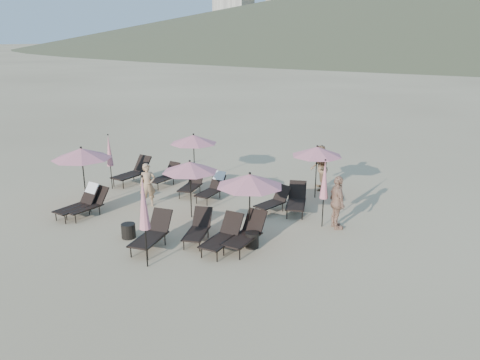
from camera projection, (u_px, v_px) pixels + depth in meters
The scene contains 27 objects.
ground at pixel (182, 244), 14.03m from camera, with size 800.00×800.00×0.00m, color #D6BA8C.
hotel_skyline at pixel (304, 6), 278.74m from camera, with size 109.00×82.00×55.00m.
lounger_0 at pixel (80, 202), 16.24m from camera, with size 0.78×1.69×1.02m.
lounger_1 at pixel (89, 204), 16.21m from camera, with size 0.83×1.65×0.91m.
lounger_2 at pixel (152, 233), 13.72m from camera, with size 0.88×1.76×0.97m.
lounger_3 at pixel (198, 228), 14.18m from camera, with size 0.97×1.63×0.88m.
lounger_4 at pixel (223, 235), 13.58m from camera, with size 0.67×1.66×0.94m.
lounger_5 at pixel (246, 233), 13.70m from camera, with size 0.76×1.74×0.98m.
lounger_6 at pixel (133, 172), 19.88m from camera, with size 0.90×1.89×1.05m.
lounger_7 at pixel (165, 176), 19.57m from camera, with size 0.75×1.57×0.87m.
lounger_8 at pixel (192, 184), 18.48m from camera, with size 0.83×1.60×0.88m.
lounger_9 at pixel (213, 187), 17.91m from camera, with size 0.60×1.55×0.96m.
lounger_10 at pixel (274, 201), 16.62m from camera, with size 0.96×1.56×0.84m.
lounger_11 at pixel (296, 200), 16.56m from camera, with size 1.07×1.76×0.95m.
umbrella_open_0 at pixel (81, 154), 16.60m from camera, with size 2.11×2.11×2.27m.
umbrella_open_1 at pixel (190, 167), 15.64m from camera, with size 1.90×1.90×2.04m.
umbrella_open_2 at pixel (250, 180), 13.78m from camera, with size 2.02×2.02×2.17m.
umbrella_open_3 at pixel (194, 139), 19.45m from camera, with size 1.99×1.99×2.14m.
umbrella_open_4 at pixel (317, 151), 17.61m from camera, with size 1.94×1.94×2.08m.
umbrella_closed_0 at pixel (144, 204), 12.15m from camera, with size 0.30×0.30×2.59m.
umbrella_closed_1 at pixel (324, 180), 14.91m from camera, with size 0.27×0.27×2.29m.
umbrella_closed_2 at pixel (109, 151), 18.74m from camera, with size 0.27×0.27×2.29m.
side_table_0 at pixel (128, 231), 14.44m from camera, with size 0.44×0.44×0.46m, color black.
side_table_1 at pixel (252, 240), 13.77m from camera, with size 0.40×0.40×0.47m, color black.
beachgoer_a at pixel (148, 185), 17.04m from camera, with size 0.58×0.38×1.60m, color tan.
beachgoer_b at pixel (319, 168), 18.85m from camera, with size 0.89×0.69×1.83m, color #9A754F.
beachgoer_c at pixel (337, 203), 14.97m from camera, with size 1.04×0.43×1.77m, color tan.
Camera 1 is at (7.40, -10.65, 5.95)m, focal length 35.00 mm.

